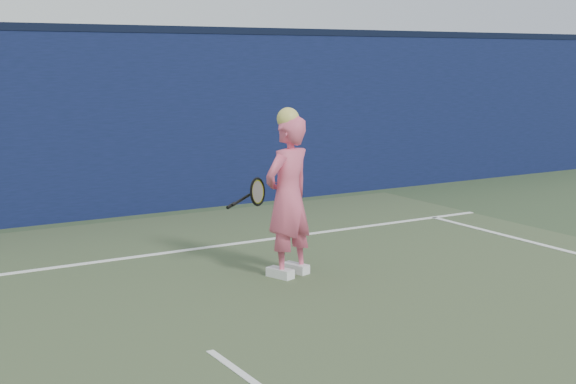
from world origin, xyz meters
TOP-DOWN VIEW (x-y plane):
  - backstop_wall at (0.00, 6.50)m, footprint 24.00×0.40m
  - wall_cap at (0.00, 6.50)m, footprint 24.00×0.42m
  - player at (1.59, 2.52)m, footprint 0.68×0.55m
  - racket at (1.45, 2.93)m, footprint 0.55×0.22m

SIDE VIEW (x-z plane):
  - racket at x=1.45m, z-range 0.65..0.95m
  - player at x=1.59m, z-range -0.03..1.66m
  - backstop_wall at x=0.00m, z-range 0.00..2.50m
  - wall_cap at x=0.00m, z-range 2.50..2.60m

